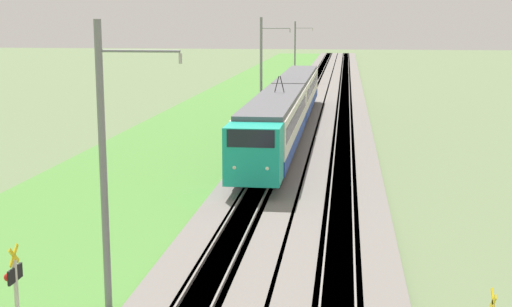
{
  "coord_description": "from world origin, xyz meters",
  "views": [
    {
      "loc": [
        -15.48,
        -4.33,
        8.79
      ],
      "look_at": [
        18.91,
        0.0,
        2.26
      ],
      "focal_mm": 50.0,
      "sensor_mm": 36.0,
      "label": 1
    }
  ],
  "objects_px": {
    "passenger_train": "(288,105)",
    "crossing_signal_near": "(16,299)",
    "catenary_mast_mid": "(262,70)",
    "catenary_mast_near": "(105,166)",
    "catenary_mast_far": "(295,52)"
  },
  "relations": [
    {
      "from": "crossing_signal_near",
      "to": "catenary_mast_mid",
      "type": "relative_size",
      "value": 0.39
    },
    {
      "from": "passenger_train",
      "to": "catenary_mast_mid",
      "type": "relative_size",
      "value": 4.72
    },
    {
      "from": "catenary_mast_near",
      "to": "passenger_train",
      "type": "bearing_deg",
      "value": -4.5
    },
    {
      "from": "catenary_mast_mid",
      "to": "catenary_mast_far",
      "type": "distance_m",
      "value": 39.65
    },
    {
      "from": "catenary_mast_mid",
      "to": "passenger_train",
      "type": "bearing_deg",
      "value": -154.75
    },
    {
      "from": "passenger_train",
      "to": "crossing_signal_near",
      "type": "xyz_separation_m",
      "value": [
        -38.37,
        3.5,
        -0.3
      ]
    },
    {
      "from": "passenger_train",
      "to": "catenary_mast_far",
      "type": "bearing_deg",
      "value": -176.63
    },
    {
      "from": "catenary_mast_near",
      "to": "catenary_mast_mid",
      "type": "xyz_separation_m",
      "value": [
        39.65,
        0.0,
        0.09
      ]
    },
    {
      "from": "catenary_mast_far",
      "to": "catenary_mast_mid",
      "type": "bearing_deg",
      "value": 180.0
    },
    {
      "from": "crossing_signal_near",
      "to": "catenary_mast_mid",
      "type": "height_order",
      "value": "catenary_mast_mid"
    },
    {
      "from": "catenary_mast_mid",
      "to": "catenary_mast_far",
      "type": "xyz_separation_m",
      "value": [
        39.65,
        -0.0,
        -0.22
      ]
    },
    {
      "from": "crossing_signal_near",
      "to": "catenary_mast_far",
      "type": "xyz_separation_m",
      "value": [
        83.69,
        -0.83,
        2.3
      ]
    },
    {
      "from": "passenger_train",
      "to": "crossing_signal_near",
      "type": "relative_size",
      "value": 12.24
    },
    {
      "from": "catenary_mast_mid",
      "to": "catenary_mast_near",
      "type": "bearing_deg",
      "value": -180.0
    },
    {
      "from": "catenary_mast_near",
      "to": "catenary_mast_mid",
      "type": "bearing_deg",
      "value": 0.0
    }
  ]
}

